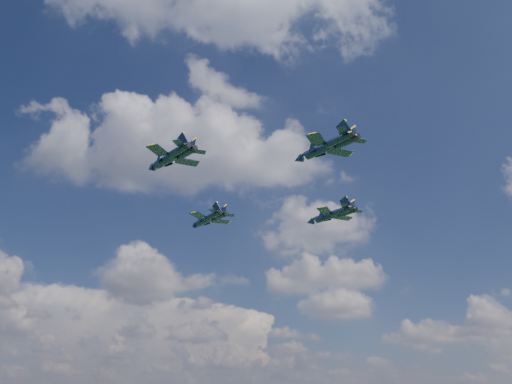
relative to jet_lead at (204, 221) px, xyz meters
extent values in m
cylinder|color=black|center=(0.29, -0.36, -0.07)|extent=(6.10, 6.97, 1.55)
cone|color=black|center=(-2.87, 3.50, -0.07)|extent=(2.55, 2.66, 1.46)
ellipsoid|color=brown|center=(-1.50, 1.84, 0.41)|extent=(2.21, 2.44, 0.71)
cube|color=black|center=(-1.01, -3.65, -0.07)|extent=(3.86, 4.55, 0.15)
cube|color=black|center=(3.78, 0.27, -0.07)|extent=(4.44, 3.31, 0.15)
cube|color=black|center=(2.54, -6.64, -0.07)|extent=(1.99, 2.40, 0.12)
cube|color=black|center=(6.00, -3.80, -0.07)|extent=(2.28, 1.67, 0.12)
cube|color=black|center=(3.10, -5.29, 1.14)|extent=(2.07, 1.67, 2.59)
cube|color=black|center=(4.57, -4.09, 1.14)|extent=(1.51, 2.33, 2.59)
cylinder|color=black|center=(-4.46, -27.89, 1.58)|extent=(6.76, 6.89, 1.61)
cone|color=black|center=(-8.07, -24.18, 1.58)|extent=(2.71, 2.72, 1.52)
ellipsoid|color=brown|center=(-6.52, -25.78, 2.07)|extent=(2.41, 2.44, 0.73)
cube|color=black|center=(-5.52, -31.42, 1.58)|extent=(3.78, 4.70, 0.16)
cube|color=black|center=(-0.91, -26.93, 1.58)|extent=(4.68, 3.70, 0.16)
cube|color=black|center=(-1.58, -34.19, 1.58)|extent=(1.93, 2.45, 0.13)
cube|color=black|center=(1.75, -30.95, 1.58)|extent=(2.43, 1.88, 0.13)
cube|color=black|center=(-1.12, -32.74, 2.83)|extent=(2.28, 1.58, 2.69)
cube|color=black|center=(0.29, -31.37, 2.83)|extent=(1.58, 2.32, 2.69)
cylinder|color=black|center=(27.87, -5.09, -0.73)|extent=(6.64, 6.99, 1.61)
cone|color=black|center=(24.35, -1.30, -0.73)|extent=(2.69, 2.73, 1.52)
ellipsoid|color=brown|center=(25.87, -2.93, -0.24)|extent=(2.38, 2.47, 0.73)
cube|color=black|center=(26.72, -8.59, -0.73)|extent=(3.85, 4.70, 0.16)
cube|color=black|center=(31.44, -4.22, -0.73)|extent=(4.66, 3.63, 0.16)
cube|color=black|center=(30.59, -11.45, -0.73)|extent=(1.97, 2.46, 0.12)
cube|color=black|center=(34.00, -8.30, -0.73)|extent=(2.41, 1.84, 0.12)
cube|color=black|center=(31.09, -10.02, 0.52)|extent=(2.24, 1.60, 2.69)
cube|color=black|center=(32.53, -8.69, 0.52)|extent=(1.57, 2.35, 2.69)
cylinder|color=black|center=(22.95, -32.17, 1.48)|extent=(6.77, 7.11, 1.64)
cone|color=black|center=(19.36, -28.31, 1.48)|extent=(2.74, 2.79, 1.55)
ellipsoid|color=brown|center=(20.91, -29.97, 1.98)|extent=(2.42, 2.51, 0.75)
cube|color=black|center=(21.79, -35.73, 1.48)|extent=(3.92, 4.79, 0.16)
cube|color=black|center=(26.59, -31.28, 1.48)|extent=(4.75, 3.70, 0.16)
cube|color=black|center=(25.74, -38.65, 1.48)|extent=(2.00, 2.51, 0.13)
cube|color=black|center=(29.20, -35.43, 1.48)|extent=(2.46, 1.88, 0.13)
cube|color=black|center=(26.24, -37.19, 2.75)|extent=(2.29, 1.63, 2.74)
cube|color=black|center=(27.71, -35.82, 2.75)|extent=(1.60, 2.39, 2.74)
camera|label=1|loc=(10.99, -108.86, -39.98)|focal=35.00mm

